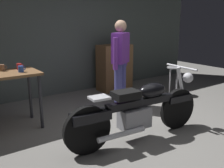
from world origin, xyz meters
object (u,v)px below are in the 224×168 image
at_px(shop_stool, 174,73).
at_px(mug_blue_enamel, 21,69).
at_px(motorcycle, 139,110).
at_px(mug_brown_stoneware, 2,68).
at_px(wooden_dresser, 114,68).
at_px(person_standing, 120,60).
at_px(mug_red_diner, 19,66).

relative_size(shop_stool, mug_blue_enamel, 5.68).
xyz_separation_m(motorcycle, mug_brown_stoneware, (-1.40, 1.62, 0.50)).
bearing_deg(shop_stool, mug_brown_stoneware, 173.73).
bearing_deg(motorcycle, wooden_dresser, 66.15).
bearing_deg(person_standing, shop_stool, 148.52).
bearing_deg(shop_stool, wooden_dresser, 126.77).
height_order(motorcycle, person_standing, person_standing).
xyz_separation_m(person_standing, mug_blue_enamel, (-1.82, 0.10, 0.02)).
bearing_deg(mug_brown_stoneware, person_standing, -10.13).
distance_m(wooden_dresser, mug_blue_enamel, 2.71).
bearing_deg(wooden_dresser, person_standing, -121.06).
relative_size(wooden_dresser, mug_brown_stoneware, 9.51).
xyz_separation_m(wooden_dresser, mug_blue_enamel, (-2.48, -1.01, 0.40)).
distance_m(wooden_dresser, mug_brown_stoneware, 2.82).
xyz_separation_m(person_standing, mug_brown_stoneware, (-2.03, 0.36, 0.03)).
distance_m(motorcycle, wooden_dresser, 2.69).
distance_m(motorcycle, mug_brown_stoneware, 2.20).
bearing_deg(mug_brown_stoneware, mug_red_diner, -9.02).
distance_m(motorcycle, shop_stool, 2.47).
height_order(person_standing, wooden_dresser, person_standing).
relative_size(mug_red_diner, mug_blue_enamel, 0.97).
distance_m(person_standing, mug_brown_stoneware, 2.06).
bearing_deg(shop_stool, person_standing, 179.03).
relative_size(shop_stool, mug_red_diner, 5.84).
xyz_separation_m(motorcycle, mug_red_diner, (-1.14, 1.58, 0.50)).
height_order(shop_stool, mug_blue_enamel, mug_blue_enamel).
distance_m(wooden_dresser, mug_red_diner, 2.59).
bearing_deg(mug_brown_stoneware, motorcycle, -49.26).
distance_m(shop_stool, mug_blue_enamel, 3.35).
xyz_separation_m(motorcycle, wooden_dresser, (1.30, 2.36, 0.10)).
distance_m(mug_blue_enamel, mug_brown_stoneware, 0.34).
xyz_separation_m(shop_stool, wooden_dresser, (-0.84, 1.13, 0.05)).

